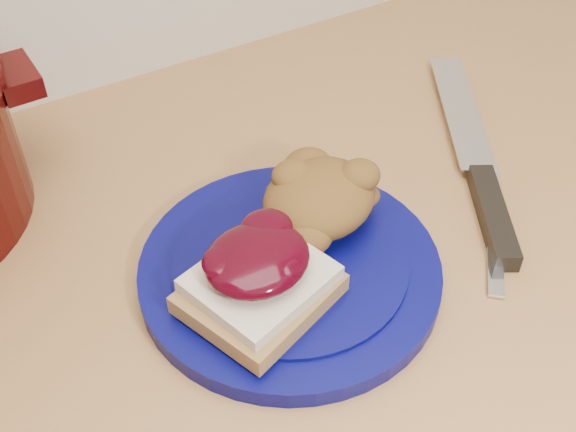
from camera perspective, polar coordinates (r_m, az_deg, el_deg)
plate at (r=0.60m, az=0.15°, el=-4.32°), size 0.30×0.30×0.02m
sandwich at (r=0.55m, az=-2.32°, el=-4.86°), size 0.13×0.12×0.05m
stuffing_mound at (r=0.61m, az=2.47°, el=1.39°), size 0.12×0.11×0.05m
chef_knife at (r=0.71m, az=15.16°, el=2.49°), size 0.19×0.29×0.02m
butter_knife at (r=0.68m, az=15.97°, el=-0.66°), size 0.12×0.14×0.00m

